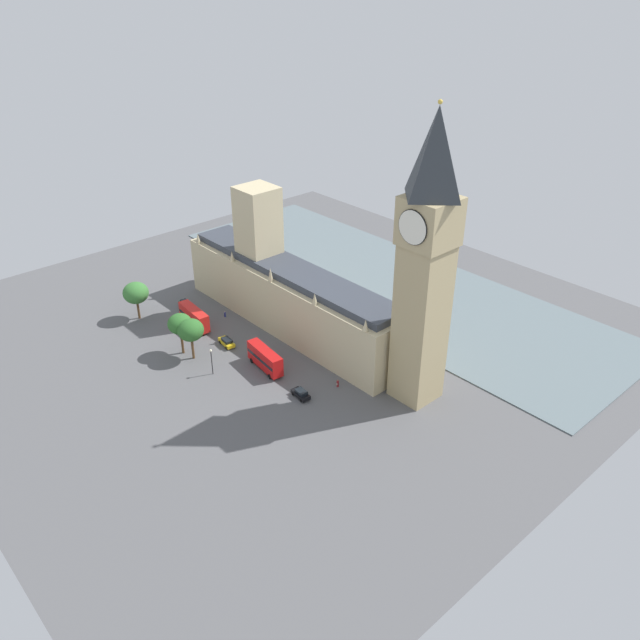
{
  "coord_description": "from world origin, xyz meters",
  "views": [
    {
      "loc": [
        80.67,
        101.26,
        75.36
      ],
      "look_at": [
        1.0,
        12.97,
        8.17
      ],
      "focal_mm": 36.01,
      "sensor_mm": 36.0,
      "label": 1
    }
  ],
  "objects_px": {
    "double_decker_bus_kerbside": "(265,358)",
    "pedestrian_trailing": "(225,314)",
    "car_black_near_tower": "(301,394)",
    "plane_tree_leading": "(191,330)",
    "parliament_building": "(287,291)",
    "car_dark_green_opposite_hall": "(185,304)",
    "double_decker_bus_midblock": "(194,317)",
    "car_yellow_cab_far_end": "(227,342)",
    "street_lamp_slot_10": "(211,357)",
    "pedestrian_by_river_gate": "(338,383)",
    "clock_tower": "(426,260)",
    "plane_tree_corner": "(136,293)",
    "plane_tree_under_trees": "(180,324)"
  },
  "relations": [
    {
      "from": "car_black_near_tower",
      "to": "plane_tree_leading",
      "type": "height_order",
      "value": "plane_tree_leading"
    },
    {
      "from": "pedestrian_by_river_gate",
      "to": "street_lamp_slot_10",
      "type": "bearing_deg",
      "value": 23.29
    },
    {
      "from": "pedestrian_trailing",
      "to": "plane_tree_corner",
      "type": "height_order",
      "value": "plane_tree_corner"
    },
    {
      "from": "double_decker_bus_midblock",
      "to": "clock_tower",
      "type": "bearing_deg",
      "value": 113.31
    },
    {
      "from": "double_decker_bus_kerbside",
      "to": "clock_tower",
      "type": "bearing_deg",
      "value": 127.82
    },
    {
      "from": "pedestrian_by_river_gate",
      "to": "plane_tree_under_trees",
      "type": "relative_size",
      "value": 0.18
    },
    {
      "from": "double_decker_bus_kerbside",
      "to": "street_lamp_slot_10",
      "type": "bearing_deg",
      "value": -25.35
    },
    {
      "from": "parliament_building",
      "to": "car_dark_green_opposite_hall",
      "type": "bearing_deg",
      "value": -59.49
    },
    {
      "from": "double_decker_bus_kerbside",
      "to": "plane_tree_corner",
      "type": "height_order",
      "value": "plane_tree_corner"
    },
    {
      "from": "double_decker_bus_midblock",
      "to": "pedestrian_by_river_gate",
      "type": "height_order",
      "value": "double_decker_bus_midblock"
    },
    {
      "from": "plane_tree_under_trees",
      "to": "plane_tree_corner",
      "type": "distance_m",
      "value": 20.51
    },
    {
      "from": "car_dark_green_opposite_hall",
      "to": "car_yellow_cab_far_end",
      "type": "xyz_separation_m",
      "value": [
        2.78,
        21.78,
        0.0
      ]
    },
    {
      "from": "car_dark_green_opposite_hall",
      "to": "street_lamp_slot_10",
      "type": "xyz_separation_m",
      "value": [
        11.45,
        29.16,
        3.32
      ]
    },
    {
      "from": "plane_tree_leading",
      "to": "plane_tree_corner",
      "type": "xyz_separation_m",
      "value": [
        0.09,
        -23.86,
        -0.18
      ]
    },
    {
      "from": "double_decker_bus_midblock",
      "to": "pedestrian_by_river_gate",
      "type": "bearing_deg",
      "value": 106.23
    },
    {
      "from": "plane_tree_under_trees",
      "to": "plane_tree_corner",
      "type": "relative_size",
      "value": 1.02
    },
    {
      "from": "car_dark_green_opposite_hall",
      "to": "double_decker_bus_midblock",
      "type": "bearing_deg",
      "value": 75.97
    },
    {
      "from": "clock_tower",
      "to": "plane_tree_corner",
      "type": "relative_size",
      "value": 6.02
    },
    {
      "from": "car_dark_green_opposite_hall",
      "to": "double_decker_bus_midblock",
      "type": "distance_m",
      "value": 10.65
    },
    {
      "from": "plane_tree_leading",
      "to": "plane_tree_corner",
      "type": "relative_size",
      "value": 1.0
    },
    {
      "from": "double_decker_bus_kerbside",
      "to": "pedestrian_trailing",
      "type": "relative_size",
      "value": 7.2
    },
    {
      "from": "pedestrian_by_river_gate",
      "to": "plane_tree_under_trees",
      "type": "distance_m",
      "value": 36.46
    },
    {
      "from": "parliament_building",
      "to": "street_lamp_slot_10",
      "type": "height_order",
      "value": "parliament_building"
    },
    {
      "from": "parliament_building",
      "to": "street_lamp_slot_10",
      "type": "relative_size",
      "value": 10.78
    },
    {
      "from": "car_yellow_cab_far_end",
      "to": "pedestrian_trailing",
      "type": "bearing_deg",
      "value": 64.47
    },
    {
      "from": "parliament_building",
      "to": "plane_tree_corner",
      "type": "relative_size",
      "value": 6.89
    },
    {
      "from": "car_black_near_tower",
      "to": "double_decker_bus_midblock",
      "type": "bearing_deg",
      "value": 96.09
    },
    {
      "from": "double_decker_bus_midblock",
      "to": "car_black_near_tower",
      "type": "relative_size",
      "value": 2.37
    },
    {
      "from": "parliament_building",
      "to": "double_decker_bus_midblock",
      "type": "relative_size",
      "value": 6.05
    },
    {
      "from": "parliament_building",
      "to": "car_dark_green_opposite_hall",
      "type": "relative_size",
      "value": 14.76
    },
    {
      "from": "car_black_near_tower",
      "to": "plane_tree_under_trees",
      "type": "bearing_deg",
      "value": 111.46
    },
    {
      "from": "car_dark_green_opposite_hall",
      "to": "car_black_near_tower",
      "type": "relative_size",
      "value": 0.97
    },
    {
      "from": "car_black_near_tower",
      "to": "plane_tree_corner",
      "type": "relative_size",
      "value": 0.48
    },
    {
      "from": "clock_tower",
      "to": "pedestrian_by_river_gate",
      "type": "height_order",
      "value": "clock_tower"
    },
    {
      "from": "double_decker_bus_kerbside",
      "to": "plane_tree_under_trees",
      "type": "xyz_separation_m",
      "value": [
        9.49,
        -17.06,
        4.6
      ]
    },
    {
      "from": "car_yellow_cab_far_end",
      "to": "car_black_near_tower",
      "type": "height_order",
      "value": "same"
    },
    {
      "from": "pedestrian_trailing",
      "to": "double_decker_bus_kerbside",
      "type": "bearing_deg",
      "value": -80.3
    },
    {
      "from": "car_black_near_tower",
      "to": "clock_tower",
      "type": "bearing_deg",
      "value": -34.05
    },
    {
      "from": "parliament_building",
      "to": "car_yellow_cab_far_end",
      "type": "bearing_deg",
      "value": -4.89
    },
    {
      "from": "plane_tree_corner",
      "to": "street_lamp_slot_10",
      "type": "bearing_deg",
      "value": 89.56
    },
    {
      "from": "parliament_building",
      "to": "street_lamp_slot_10",
      "type": "xyz_separation_m",
      "value": [
        25.12,
        5.98,
        -4.42
      ]
    },
    {
      "from": "double_decker_bus_midblock",
      "to": "plane_tree_under_trees",
      "type": "height_order",
      "value": "plane_tree_under_trees"
    },
    {
      "from": "clock_tower",
      "to": "plane_tree_leading",
      "type": "height_order",
      "value": "clock_tower"
    },
    {
      "from": "car_yellow_cab_far_end",
      "to": "street_lamp_slot_10",
      "type": "height_order",
      "value": "street_lamp_slot_10"
    },
    {
      "from": "pedestrian_by_river_gate",
      "to": "street_lamp_slot_10",
      "type": "relative_size",
      "value": 0.28
    },
    {
      "from": "clock_tower",
      "to": "car_black_near_tower",
      "type": "height_order",
      "value": "clock_tower"
    },
    {
      "from": "double_decker_bus_kerbside",
      "to": "plane_tree_corner",
      "type": "xyz_separation_m",
      "value": [
        9.05,
        -37.56,
        4.14
      ]
    },
    {
      "from": "double_decker_bus_midblock",
      "to": "car_black_near_tower",
      "type": "distance_m",
      "value": 37.8
    },
    {
      "from": "clock_tower",
      "to": "double_decker_bus_midblock",
      "type": "xyz_separation_m",
      "value": [
        17.64,
        -52.09,
        -26.52
      ]
    },
    {
      "from": "pedestrian_by_river_gate",
      "to": "plane_tree_corner",
      "type": "relative_size",
      "value": 0.18
    }
  ]
}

